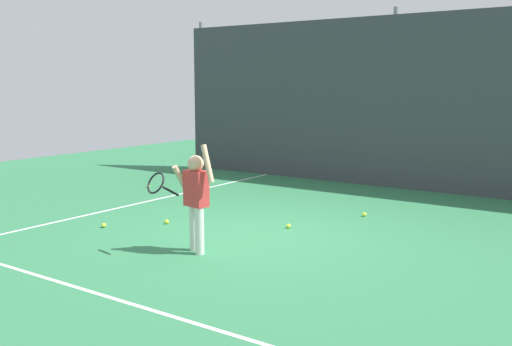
# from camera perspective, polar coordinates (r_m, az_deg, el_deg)

# --- Properties ---
(ground_plane) EXTENTS (20.00, 20.00, 0.00)m
(ground_plane) POSITION_cam_1_polar(r_m,az_deg,el_deg) (8.13, 0.30, -6.01)
(ground_plane) COLOR #2D7247
(court_line_baseline) EXTENTS (9.00, 0.05, 0.00)m
(court_line_baseline) POSITION_cam_1_polar(r_m,az_deg,el_deg) (6.13, -15.12, -11.26)
(court_line_baseline) COLOR white
(court_line_baseline) RESTS_ON ground
(court_line_sideline) EXTENTS (0.05, 9.00, 0.00)m
(court_line_sideline) POSITION_cam_1_polar(r_m,az_deg,el_deg) (10.71, -9.62, -2.53)
(court_line_sideline) COLOR white
(court_line_sideline) RESTS_ON ground
(back_fence_windscreen) EXTENTS (10.16, 0.08, 3.38)m
(back_fence_windscreen) POSITION_cam_1_polar(r_m,az_deg,el_deg) (11.95, 13.04, 6.68)
(back_fence_windscreen) COLOR #383D42
(back_fence_windscreen) RESTS_ON ground
(fence_post_0) EXTENTS (0.09, 0.09, 3.53)m
(fence_post_0) POSITION_cam_1_polar(r_m,az_deg,el_deg) (14.57, -5.28, 7.48)
(fence_post_0) COLOR slate
(fence_post_0) RESTS_ON ground
(fence_post_1) EXTENTS (0.09, 0.09, 3.53)m
(fence_post_1) POSITION_cam_1_polar(r_m,az_deg,el_deg) (12.00, 13.16, 7.04)
(fence_post_1) COLOR slate
(fence_post_1) RESTS_ON ground
(tennis_player) EXTENTS (0.79, 0.57, 1.35)m
(tennis_player) POSITION_cam_1_polar(r_m,az_deg,el_deg) (7.18, -6.00, -2.08)
(tennis_player) COLOR silver
(tennis_player) RESTS_ON ground
(tennis_ball_0) EXTENTS (0.07, 0.07, 0.07)m
(tennis_ball_0) POSITION_cam_1_polar(r_m,az_deg,el_deg) (13.04, -4.73, -0.30)
(tennis_ball_0) COLOR #CCE033
(tennis_ball_0) RESTS_ON ground
(tennis_ball_1) EXTENTS (0.07, 0.07, 0.07)m
(tennis_ball_1) POSITION_cam_1_polar(r_m,az_deg,el_deg) (8.48, 3.17, -5.17)
(tennis_ball_1) COLOR #CCE033
(tennis_ball_1) RESTS_ON ground
(tennis_ball_2) EXTENTS (0.07, 0.07, 0.07)m
(tennis_ball_2) POSITION_cam_1_polar(r_m,az_deg,el_deg) (11.94, -10.43, -1.24)
(tennis_ball_2) COLOR #CCE033
(tennis_ball_2) RESTS_ON ground
(tennis_ball_3) EXTENTS (0.07, 0.07, 0.07)m
(tennis_ball_3) POSITION_cam_1_polar(r_m,az_deg,el_deg) (8.82, -8.68, -4.71)
(tennis_ball_3) COLOR #CCE033
(tennis_ball_3) RESTS_ON ground
(tennis_ball_4) EXTENTS (0.07, 0.07, 0.07)m
(tennis_ball_4) POSITION_cam_1_polar(r_m,az_deg,el_deg) (9.36, 10.48, -3.98)
(tennis_ball_4) COLOR #CCE033
(tennis_ball_4) RESTS_ON ground
(tennis_ball_5) EXTENTS (0.07, 0.07, 0.07)m
(tennis_ball_5) POSITION_cam_1_polar(r_m,az_deg,el_deg) (8.79, -14.58, -4.94)
(tennis_ball_5) COLOR #CCE033
(tennis_ball_5) RESTS_ON ground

